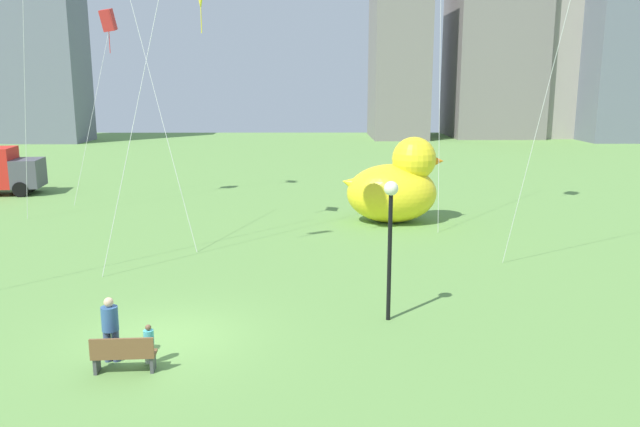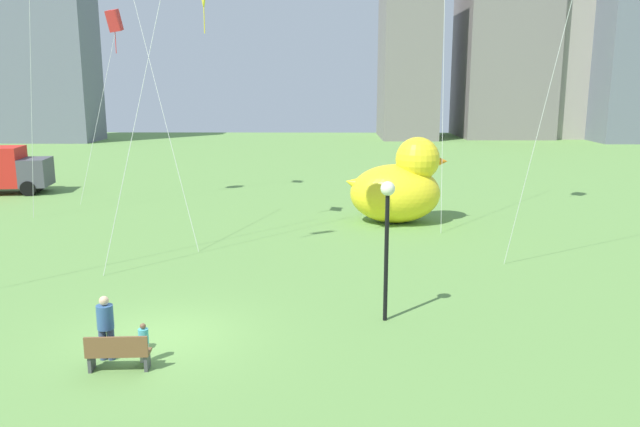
{
  "view_description": "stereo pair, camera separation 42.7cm",
  "coord_description": "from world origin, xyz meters",
  "px_view_note": "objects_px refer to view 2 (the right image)",
  "views": [
    {
      "loc": [
        3.96,
        -15.59,
        6.64
      ],
      "look_at": [
        4.1,
        6.12,
        2.1
      ],
      "focal_mm": 35.18,
      "sensor_mm": 36.0,
      "label": 1
    },
    {
      "loc": [
        4.38,
        -15.58,
        6.64
      ],
      "look_at": [
        4.1,
        6.12,
        2.1
      ],
      "focal_mm": 35.18,
      "sensor_mm": 36.0,
      "label": 2
    }
  ],
  "objects_px": {
    "lamppost": "(387,220)",
    "kite_red": "(114,22)",
    "person_adult": "(106,325)",
    "kite_yellow": "(200,2)",
    "park_bench": "(118,352)",
    "giant_inflatable_duck": "(399,186)",
    "person_child": "(144,341)"
  },
  "relations": [
    {
      "from": "person_child",
      "to": "kite_red",
      "type": "relative_size",
      "value": 0.09
    },
    {
      "from": "park_bench",
      "to": "kite_red",
      "type": "bearing_deg",
      "value": 107.27
    },
    {
      "from": "park_bench",
      "to": "giant_inflatable_duck",
      "type": "relative_size",
      "value": 0.3
    },
    {
      "from": "person_adult",
      "to": "kite_yellow",
      "type": "relative_size",
      "value": 0.15
    },
    {
      "from": "person_child",
      "to": "kite_red",
      "type": "distance_m",
      "value": 23.73
    },
    {
      "from": "park_bench",
      "to": "kite_yellow",
      "type": "distance_m",
      "value": 16.47
    },
    {
      "from": "park_bench",
      "to": "person_adult",
      "type": "height_order",
      "value": "person_adult"
    },
    {
      "from": "person_child",
      "to": "kite_yellow",
      "type": "distance_m",
      "value": 16.04
    },
    {
      "from": "person_child",
      "to": "lamppost",
      "type": "distance_m",
      "value": 7.1
    },
    {
      "from": "kite_yellow",
      "to": "kite_red",
      "type": "xyz_separation_m",
      "value": [
        -6.17,
        7.66,
        -0.07
      ]
    },
    {
      "from": "park_bench",
      "to": "giant_inflatable_duck",
      "type": "bearing_deg",
      "value": 62.79
    },
    {
      "from": "person_adult",
      "to": "person_child",
      "type": "relative_size",
      "value": 1.63
    },
    {
      "from": "person_child",
      "to": "kite_red",
      "type": "height_order",
      "value": "kite_red"
    },
    {
      "from": "lamppost",
      "to": "kite_red",
      "type": "bearing_deg",
      "value": 126.31
    },
    {
      "from": "park_bench",
      "to": "person_child",
      "type": "distance_m",
      "value": 0.68
    },
    {
      "from": "park_bench",
      "to": "person_child",
      "type": "height_order",
      "value": "person_child"
    },
    {
      "from": "park_bench",
      "to": "lamppost",
      "type": "relative_size",
      "value": 0.37
    },
    {
      "from": "park_bench",
      "to": "kite_red",
      "type": "relative_size",
      "value": 0.14
    },
    {
      "from": "lamppost",
      "to": "kite_yellow",
      "type": "bearing_deg",
      "value": 124.32
    },
    {
      "from": "person_adult",
      "to": "kite_yellow",
      "type": "bearing_deg",
      "value": 89.7
    },
    {
      "from": "lamppost",
      "to": "kite_red",
      "type": "xyz_separation_m",
      "value": [
        -13.11,
        17.84,
        6.92
      ]
    },
    {
      "from": "lamppost",
      "to": "park_bench",
      "type": "bearing_deg",
      "value": -153.18
    },
    {
      "from": "giant_inflatable_duck",
      "to": "kite_yellow",
      "type": "height_order",
      "value": "kite_yellow"
    },
    {
      "from": "park_bench",
      "to": "kite_yellow",
      "type": "bearing_deg",
      "value": 91.74
    },
    {
      "from": "giant_inflatable_duck",
      "to": "person_adult",
      "type": "bearing_deg",
      "value": -119.5
    },
    {
      "from": "person_adult",
      "to": "giant_inflatable_duck",
      "type": "distance_m",
      "value": 17.87
    },
    {
      "from": "park_bench",
      "to": "giant_inflatable_duck",
      "type": "distance_m",
      "value": 18.22
    },
    {
      "from": "kite_red",
      "to": "giant_inflatable_duck",
      "type": "bearing_deg",
      "value": -18.53
    },
    {
      "from": "lamppost",
      "to": "person_adult",
      "type": "bearing_deg",
      "value": -159.11
    },
    {
      "from": "park_bench",
      "to": "kite_yellow",
      "type": "height_order",
      "value": "kite_yellow"
    },
    {
      "from": "person_child",
      "to": "kite_yellow",
      "type": "height_order",
      "value": "kite_yellow"
    },
    {
      "from": "park_bench",
      "to": "person_child",
      "type": "xyz_separation_m",
      "value": [
        0.47,
        0.48,
        0.08
      ]
    }
  ]
}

